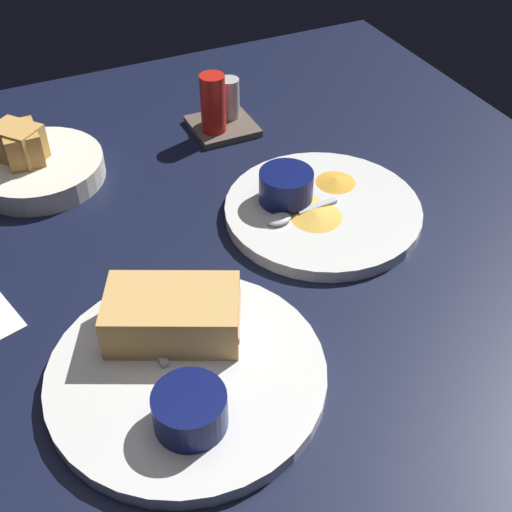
# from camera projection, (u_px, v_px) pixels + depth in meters

# --- Properties ---
(ground_plane) EXTENTS (1.10, 1.10, 0.03)m
(ground_plane) POSITION_uv_depth(u_px,v_px,m) (206.00, 283.00, 0.76)
(ground_plane) COLOR black
(plate_sandwich_main) EXTENTS (0.27, 0.27, 0.02)m
(plate_sandwich_main) POSITION_uv_depth(u_px,v_px,m) (187.00, 375.00, 0.64)
(plate_sandwich_main) COLOR silver
(plate_sandwich_main) RESTS_ON ground_plane
(sandwich_half_near) EXTENTS (0.15, 0.12, 0.05)m
(sandwich_half_near) POSITION_uv_depth(u_px,v_px,m) (173.00, 315.00, 0.65)
(sandwich_half_near) COLOR tan
(sandwich_half_near) RESTS_ON plate_sandwich_main
(ramekin_dark_sauce) EXTENTS (0.07, 0.07, 0.04)m
(ramekin_dark_sauce) POSITION_uv_depth(u_px,v_px,m) (190.00, 409.00, 0.57)
(ramekin_dark_sauce) COLOR #0C144C
(ramekin_dark_sauce) RESTS_ON plate_sandwich_main
(spoon_by_dark_ramekin) EXTENTS (0.02, 0.10, 0.01)m
(spoon_by_dark_ramekin) POSITION_uv_depth(u_px,v_px,m) (171.00, 376.00, 0.62)
(spoon_by_dark_ramekin) COLOR silver
(spoon_by_dark_ramekin) RESTS_ON plate_sandwich_main
(plate_chips_companion) EXTENTS (0.24, 0.24, 0.02)m
(plate_chips_companion) POSITION_uv_depth(u_px,v_px,m) (323.00, 211.00, 0.83)
(plate_chips_companion) COLOR silver
(plate_chips_companion) RESTS_ON ground_plane
(ramekin_light_gravy) EXTENTS (0.07, 0.07, 0.04)m
(ramekin_light_gravy) POSITION_uv_depth(u_px,v_px,m) (286.00, 186.00, 0.82)
(ramekin_light_gravy) COLOR #0C144C
(ramekin_light_gravy) RESTS_ON plate_chips_companion
(spoon_by_gravy_ramekin) EXTENTS (0.10, 0.02, 0.01)m
(spoon_by_gravy_ramekin) POSITION_uv_depth(u_px,v_px,m) (288.00, 216.00, 0.80)
(spoon_by_gravy_ramekin) COLOR silver
(spoon_by_gravy_ramekin) RESTS_ON plate_chips_companion
(plantain_chip_scatter) EXTENTS (0.13, 0.12, 0.01)m
(plantain_chip_scatter) POSITION_uv_depth(u_px,v_px,m) (319.00, 201.00, 0.83)
(plantain_chip_scatter) COLOR gold
(plantain_chip_scatter) RESTS_ON plate_chips_companion
(bread_basket_rear) EXTENTS (0.17, 0.17, 0.08)m
(bread_basket_rear) POSITION_uv_depth(u_px,v_px,m) (35.00, 164.00, 0.88)
(bread_basket_rear) COLOR silver
(bread_basket_rear) RESTS_ON ground_plane
(condiment_caddy) EXTENTS (0.09, 0.09, 0.10)m
(condiment_caddy) POSITION_uv_depth(u_px,v_px,m) (220.00, 110.00, 0.97)
(condiment_caddy) COLOR brown
(condiment_caddy) RESTS_ON ground_plane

